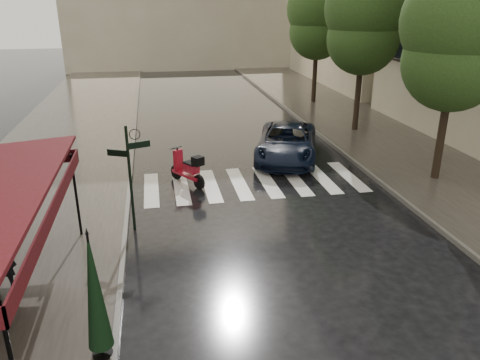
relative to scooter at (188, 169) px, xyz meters
name	(u,v)px	position (x,y,z in m)	size (l,w,h in m)	color
ground	(184,282)	(-0.64, -6.28, -0.58)	(120.00, 120.00, 0.00)	black
sidewalk_near	(65,145)	(-5.14, 5.72, -0.52)	(6.00, 60.00, 0.12)	#38332D
sidewalk_far	(368,130)	(9.61, 5.72, -0.52)	(5.50, 60.00, 0.12)	#38332D
curb_near	(134,141)	(-2.09, 5.72, -0.50)	(0.12, 60.00, 0.16)	#595651
curb_far	(316,132)	(6.81, 5.72, -0.50)	(0.12, 60.00, 0.16)	#595651
crosswalk	(253,183)	(2.34, -0.28, -0.57)	(7.85, 3.20, 0.01)	silver
signpost	(130,170)	(-1.83, -3.28, 1.26)	(1.17, 0.29, 3.10)	black
tree_near	(458,30)	(8.96, -1.28, 4.74)	(3.80, 3.80, 7.99)	black
tree_mid	(365,15)	(8.86, 5.72, 5.02)	(3.80, 3.80, 8.34)	black
tree_far	(318,13)	(9.06, 12.72, 4.88)	(3.80, 3.80, 8.16)	black
scooter	(188,169)	(0.00, 0.00, 0.00)	(1.14, 1.65, 1.24)	black
parked_car	(287,142)	(4.28, 2.19, 0.13)	(2.35, 5.10, 1.42)	black
parasol_front	(95,291)	(-2.29, -8.56, 0.92)	(0.46, 0.46, 2.56)	black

